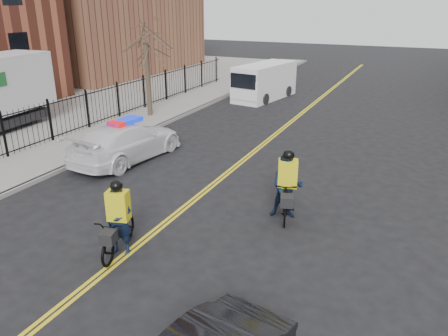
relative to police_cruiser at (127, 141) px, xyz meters
name	(u,v)px	position (x,y,z in m)	size (l,w,h in m)	color
ground	(174,216)	(4.45, -3.67, -0.79)	(120.00, 120.00, 0.00)	black
center_line_left	(262,144)	(4.37, 4.33, -0.79)	(0.10, 60.00, 0.01)	yellow
center_line_right	(265,144)	(4.53, 4.33, -0.79)	(0.10, 60.00, 0.01)	yellow
sidewalk	(131,125)	(-3.05, 4.33, -0.72)	(3.00, 60.00, 0.15)	gray
curb	(155,128)	(-1.55, 4.33, -0.72)	(0.20, 60.00, 0.15)	gray
iron_fence	(107,105)	(-4.55, 4.33, 0.21)	(0.12, 28.00, 2.00)	black
street_tree	(147,54)	(-3.15, 6.33, 2.74)	(3.20, 3.20, 4.80)	#3B2F23
police_cruiser	(127,141)	(0.00, 0.00, 0.00)	(2.69, 5.59, 1.73)	white
cargo_van	(263,82)	(0.92, 13.89, 0.34)	(2.90, 5.79, 2.32)	white
cyclist_near	(120,228)	(4.27, -6.03, -0.07)	(1.27, 2.22, 2.06)	black
cyclist_far	(287,191)	(7.60, -2.26, 0.07)	(1.22, 2.25, 2.19)	black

